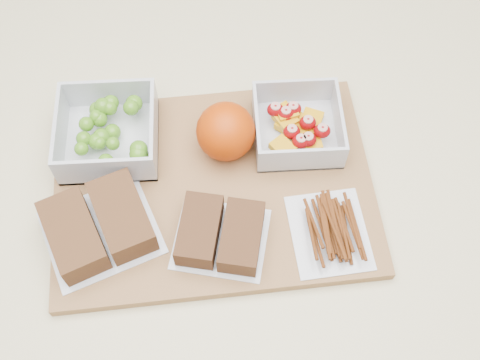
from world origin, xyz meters
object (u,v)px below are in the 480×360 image
Objects in this scene: fruit_container at (297,127)px; sandwich_bag_left at (98,226)px; sandwich_bag_center at (221,234)px; orange at (226,131)px; pretzel_bag at (330,229)px; grape_container at (109,131)px; cutting_board at (214,188)px.

fruit_container is 0.68× the size of sandwich_bag_left.
fruit_container reaches higher than sandwich_bag_center.
orange reaches higher than pretzel_bag.
orange is 0.20m from sandwich_bag_left.
fruit_container is (0.25, -0.00, -0.00)m from grape_container.
cutting_board is 2.46× the size of sandwich_bag_left.
grape_container reaches higher than sandwich_bag_center.
cutting_board is 0.16m from sandwich_bag_left.
sandwich_bag_left reaches higher than sandwich_bag_center.
cutting_board is 3.60× the size of fruit_container.
grape_container is 0.32m from pretzel_bag.
orange is 0.59× the size of sandwich_bag_center.
fruit_container reaches higher than cutting_board.
orange is (-0.10, -0.01, 0.02)m from fruit_container.
cutting_board is 0.08m from orange.
sandwich_bag_center is at bearing -95.44° from orange.
cutting_board is 0.14m from fruit_container.
cutting_board is 3.14× the size of sandwich_bag_center.
fruit_container is 0.87× the size of sandwich_bag_center.
fruit_container is 0.10m from orange.
sandwich_bag_center is 0.14m from pretzel_bag.
orange is at bearing -7.01° from grape_container.
sandwich_bag_center is at bearing -179.51° from pretzel_bag.
sandwich_bag_center is at bearing -6.57° from sandwich_bag_left.
grape_container is 0.16m from orange.
cutting_board is 5.33× the size of orange.
fruit_container is at bearing 100.12° from pretzel_bag.
pretzel_bag is (0.14, -0.08, 0.02)m from cutting_board.
grape_container is 1.12× the size of fruit_container.
sandwich_bag_left is at bearing -93.00° from grape_container.
sandwich_bag_left is (-0.26, -0.13, 0.00)m from fruit_container.
grape_container is at bearing 151.17° from pretzel_bag.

